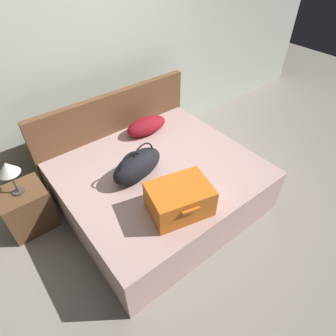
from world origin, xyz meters
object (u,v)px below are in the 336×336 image
object	(u,v)px
duffel_bag	(137,165)
table_lamp	(8,169)
pillow_near_headboard	(146,126)
nightstand	(27,208)
bed	(161,186)
hard_case_large	(179,199)

from	to	relation	value
duffel_bag	table_lamp	world-z (taller)	duffel_bag
pillow_near_headboard	nightstand	bearing A→B (deg)	-179.17
bed	hard_case_large	bearing A→B (deg)	-110.42
bed	pillow_near_headboard	xyz separation A→B (m)	(0.28, 0.63, 0.35)
hard_case_large	pillow_near_headboard	size ratio (longest dim) A/B	1.17
pillow_near_headboard	nightstand	world-z (taller)	pillow_near_headboard
nightstand	pillow_near_headboard	bearing A→B (deg)	0.83
hard_case_large	duffel_bag	distance (m)	0.60
pillow_near_headboard	table_lamp	bearing A→B (deg)	-179.17
bed	pillow_near_headboard	size ratio (longest dim) A/B	3.76
nightstand	table_lamp	distance (m)	0.54
bed	pillow_near_headboard	world-z (taller)	pillow_near_headboard
bed	nightstand	xyz separation A→B (m)	(-1.26, 0.61, -0.02)
hard_case_large	nightstand	bearing A→B (deg)	146.54
duffel_bag	table_lamp	xyz separation A→B (m)	(-1.02, 0.56, 0.12)
hard_case_large	pillow_near_headboard	distance (m)	1.27
nightstand	duffel_bag	bearing A→B (deg)	-28.70
bed	duffel_bag	size ratio (longest dim) A/B	3.11
bed	table_lamp	world-z (taller)	table_lamp
nightstand	table_lamp	xyz separation A→B (m)	(0.00, 0.00, 0.54)
hard_case_large	nightstand	world-z (taller)	hard_case_large
hard_case_large	nightstand	size ratio (longest dim) A/B	1.24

